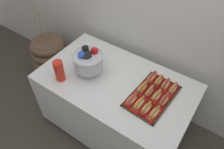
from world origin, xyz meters
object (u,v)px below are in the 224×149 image
(hot_dog_8, at_px, (151,78))
(hot_dog_11, at_px, (173,89))
(hot_dog_1, at_px, (139,104))
(hot_dog_10, at_px, (165,85))
(hot_dog_7, at_px, (164,100))
(hot_dog_4, at_px, (142,88))
(hot_dog_0, at_px, (132,100))
(hot_dog_3, at_px, (154,113))
(cup_stack, at_px, (59,71))
(hot_dog_6, at_px, (156,96))
(punch_bowl, at_px, (88,60))
(buffet_table, at_px, (115,103))
(hot_dog_9, at_px, (158,81))
(floor_vase, at_px, (51,58))
(hot_dog_2, at_px, (146,108))
(serving_tray, at_px, (152,96))
(hot_dog_5, at_px, (149,92))

(hot_dog_8, bearing_deg, hot_dog_11, -3.63)
(hot_dog_1, height_order, hot_dog_10, same)
(hot_dog_7, bearing_deg, hot_dog_4, 176.37)
(hot_dog_0, bearing_deg, hot_dog_3, -3.63)
(cup_stack, bearing_deg, hot_dog_6, 19.01)
(punch_bowl, height_order, cup_stack, punch_bowl)
(hot_dog_8, distance_m, hot_dog_11, 0.23)
(hot_dog_10, bearing_deg, cup_stack, -152.16)
(buffet_table, bearing_deg, hot_dog_1, -22.89)
(hot_dog_8, relative_size, cup_stack, 0.85)
(cup_stack, bearing_deg, hot_dog_9, 30.26)
(floor_vase, bearing_deg, punch_bowl, -14.98)
(hot_dog_0, xyz_separation_m, hot_dog_6, (0.16, 0.16, 0.00))
(hot_dog_0, distance_m, hot_dog_1, 0.08)
(hot_dog_0, xyz_separation_m, hot_dog_8, (0.02, 0.33, 0.00))
(hot_dog_9, xyz_separation_m, cup_stack, (-0.80, -0.47, 0.07))
(hot_dog_2, bearing_deg, hot_dog_10, 86.37)
(serving_tray, bearing_deg, buffet_table, -176.45)
(punch_bowl, bearing_deg, hot_dog_2, -8.30)
(floor_vase, relative_size, hot_dog_3, 6.80)
(hot_dog_6, bearing_deg, hot_dog_3, -69.19)
(hot_dog_8, bearing_deg, hot_dog_10, -3.63)
(cup_stack, bearing_deg, hot_dog_0, 11.47)
(hot_dog_3, height_order, hot_dog_7, hot_dog_7)
(hot_dog_0, bearing_deg, hot_dog_6, 44.10)
(buffet_table, height_order, hot_dog_6, hot_dog_6)
(hot_dog_1, distance_m, hot_dog_11, 0.36)
(hot_dog_3, distance_m, hot_dog_4, 0.28)
(hot_dog_9, xyz_separation_m, punch_bowl, (-0.64, -0.23, 0.11))
(hot_dog_6, bearing_deg, hot_dog_1, -118.07)
(serving_tray, xyz_separation_m, hot_dog_10, (0.05, 0.16, 0.03))
(hot_dog_10, bearing_deg, buffet_table, -156.39)
(hot_dog_0, bearing_deg, hot_dog_11, 52.08)
(hot_dog_10, height_order, cup_stack, cup_stack)
(hot_dog_3, bearing_deg, buffet_table, 162.77)
(hot_dog_6, distance_m, hot_dog_9, 0.18)
(hot_dog_6, distance_m, hot_dog_8, 0.22)
(hot_dog_0, bearing_deg, hot_dog_1, -3.63)
(floor_vase, distance_m, hot_dog_8, 1.58)
(hot_dog_0, bearing_deg, punch_bowl, 170.44)
(serving_tray, distance_m, hot_dog_10, 0.17)
(buffet_table, distance_m, hot_dog_9, 0.56)
(serving_tray, height_order, hot_dog_3, hot_dog_3)
(hot_dog_4, distance_m, cup_stack, 0.78)
(hot_dog_9, relative_size, hot_dog_11, 0.97)
(hot_dog_5, xyz_separation_m, punch_bowl, (-0.63, -0.07, 0.11))
(buffet_table, xyz_separation_m, hot_dog_1, (0.33, -0.14, 0.39))
(serving_tray, height_order, hot_dog_5, hot_dog_5)
(hot_dog_1, xyz_separation_m, hot_dog_6, (0.09, 0.16, -0.00))
(hot_dog_4, bearing_deg, hot_dog_1, -69.19)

